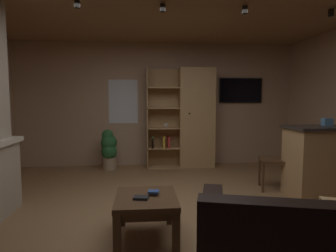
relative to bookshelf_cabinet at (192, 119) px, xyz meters
The scene contains 15 objects.
floor 2.90m from the bookshelf_cabinet, 104.97° to the right, with size 5.84×5.75×0.02m, color olive.
wall_back 0.80m from the bookshelf_cabinet, 158.77° to the left, with size 5.96×0.06×2.57m, color tan.
window_pane_back 1.48m from the bookshelf_cabinet, behind, with size 0.61×0.01×0.91m, color white.
bookshelf_cabinet is the anchor object (origin of this frame).
tissue_box 2.53m from the bookshelf_cabinet, 50.42° to the right, with size 0.12×0.12×0.11m, color #598CBF.
coffee_table 3.23m from the bookshelf_cabinet, 108.28° to the right, with size 0.61×0.67×0.42m.
table_book_0 3.30m from the bookshelf_cabinet, 108.75° to the right, with size 0.14×0.10×0.03m, color black.
table_book_1 3.16m from the bookshelf_cabinet, 107.17° to the right, with size 0.11×0.09×0.02m, color #2D4C8C.
dining_chair 2.03m from the bookshelf_cabinet, 57.41° to the right, with size 0.52×0.52×0.92m.
potted_floor_plant 1.79m from the bookshelf_cabinet, behind, with size 0.32×0.35×0.80m.
wall_mounted_tv 1.27m from the bookshelf_cabinet, 10.82° to the left, with size 0.93×0.06×0.53m.
track_light_spot_1 3.22m from the bookshelf_cabinet, 128.58° to the right, with size 0.07×0.07×0.09m, color black.
track_light_spot_2 2.76m from the bookshelf_cabinet, 109.26° to the right, with size 0.07×0.07×0.09m, color black.
track_light_spot_3 2.68m from the bookshelf_cabinet, 83.09° to the right, with size 0.07×0.07×0.09m, color black.
track_light_spot_4 3.01m from the bookshelf_cabinet, 57.12° to the right, with size 0.07×0.07×0.09m, color black.
Camera 1 is at (-0.32, -3.09, 1.36)m, focal length 29.95 mm.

